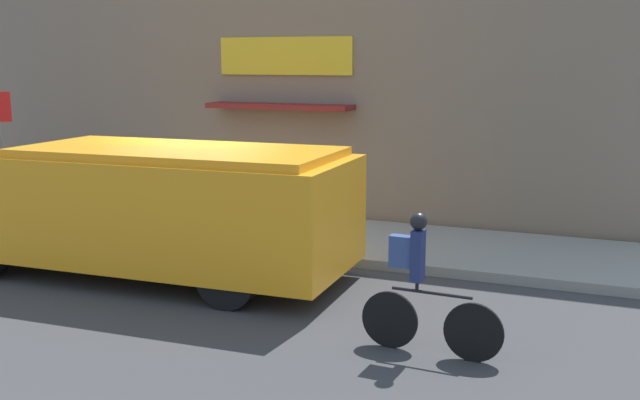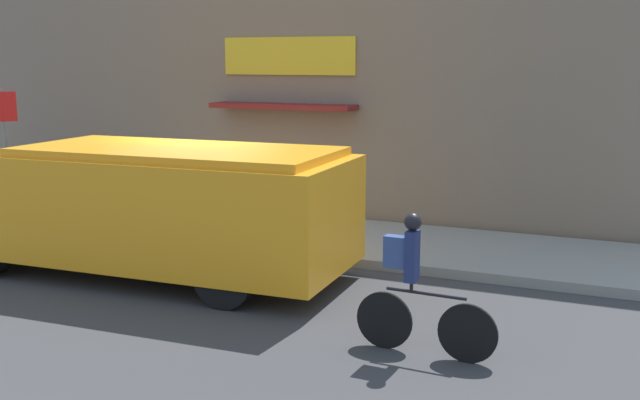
% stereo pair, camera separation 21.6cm
% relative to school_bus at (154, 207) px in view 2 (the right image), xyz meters
% --- Properties ---
extents(ground_plane, '(70.00, 70.00, 0.00)m').
position_rel_school_bus_xyz_m(ground_plane, '(-0.11, 1.55, -1.06)').
color(ground_plane, '#38383A').
extents(sidewalk, '(28.00, 2.84, 0.16)m').
position_rel_school_bus_xyz_m(sidewalk, '(-0.11, 2.97, -0.98)').
color(sidewalk, gray).
rests_on(sidewalk, ground_plane).
extents(storefront, '(16.05, 0.80, 5.38)m').
position_rel_school_bus_xyz_m(storefront, '(-0.11, 4.58, 1.63)').
color(storefront, '#756656').
rests_on(storefront, ground_plane).
extents(school_bus, '(6.75, 2.84, 1.99)m').
position_rel_school_bus_xyz_m(school_bus, '(0.00, 0.00, 0.00)').
color(school_bus, orange).
rests_on(school_bus, ground_plane).
extents(cyclist, '(1.64, 0.21, 1.62)m').
position_rel_school_bus_xyz_m(cyclist, '(4.53, -1.45, -0.29)').
color(cyclist, black).
rests_on(cyclist, ground_plane).
extents(stop_sign_post, '(0.45, 0.45, 2.52)m').
position_rel_school_bus_xyz_m(stop_sign_post, '(-5.18, 2.15, 0.78)').
color(stop_sign_post, slate).
rests_on(stop_sign_post, sidewalk).
extents(trash_bin, '(0.48, 0.48, 0.98)m').
position_rel_school_bus_xyz_m(trash_bin, '(-3.44, 3.03, -0.41)').
color(trash_bin, '#2D5138').
rests_on(trash_bin, sidewalk).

